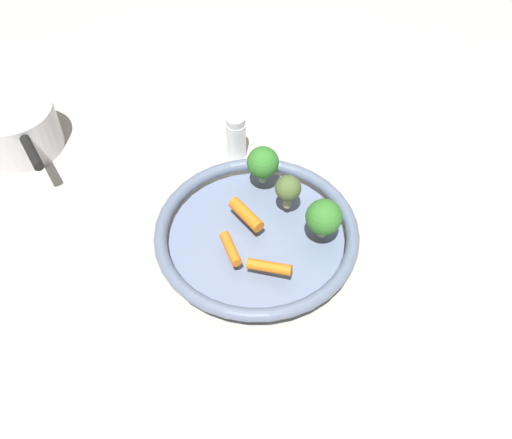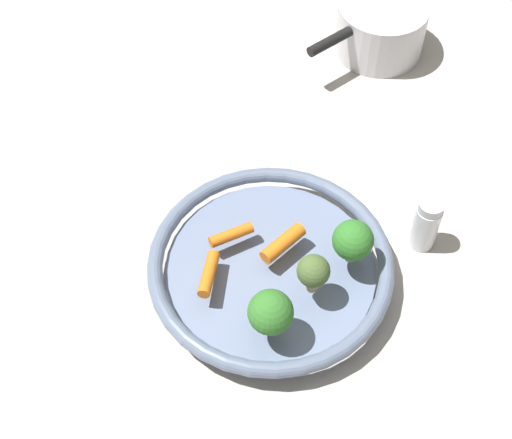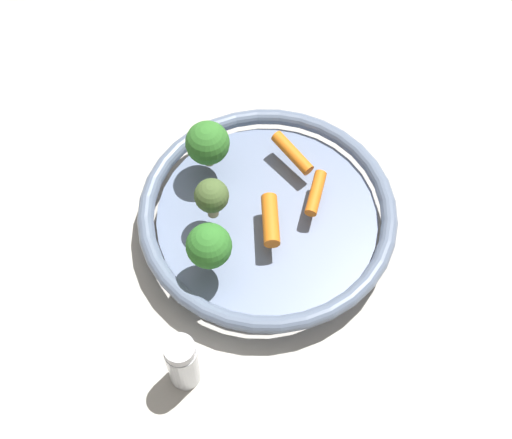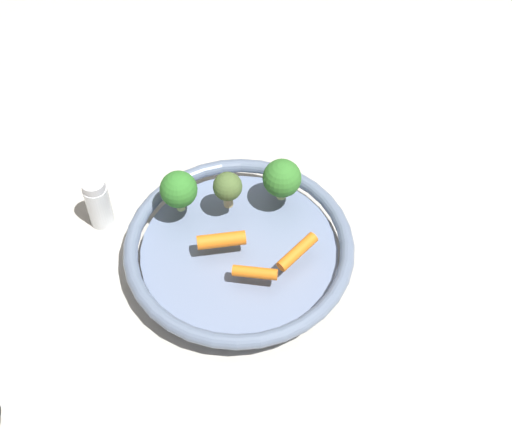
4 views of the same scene
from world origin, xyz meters
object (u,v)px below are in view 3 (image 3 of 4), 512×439
(baby_carrot_right, at_px, (292,153))
(broccoli_floret_mid, at_px, (212,196))
(baby_carrot_back, at_px, (270,220))
(serving_bowl, at_px, (267,217))
(baby_carrot_center, at_px, (316,193))
(broccoli_floret_edge, at_px, (209,246))
(salt_shaker, at_px, (183,362))
(broccoli_floret_small, at_px, (208,143))

(baby_carrot_right, bearing_deg, broccoli_floret_mid, -166.29)
(baby_carrot_right, bearing_deg, baby_carrot_back, -133.33)
(serving_bowl, height_order, baby_carrot_back, baby_carrot_back)
(baby_carrot_center, height_order, broccoli_floret_mid, broccoli_floret_mid)
(baby_carrot_right, height_order, broccoli_floret_mid, broccoli_floret_mid)
(broccoli_floret_mid, xyz_separation_m, broccoli_floret_edge, (-0.03, -0.06, 0.00))
(broccoli_floret_edge, xyz_separation_m, salt_shaker, (-0.08, -0.09, -0.04))
(serving_bowl, relative_size, salt_shaker, 3.65)
(serving_bowl, bearing_deg, broccoli_floret_small, 109.81)
(serving_bowl, xyz_separation_m, baby_carrot_back, (-0.01, -0.02, 0.03))
(broccoli_floret_small, distance_m, salt_shaker, 0.26)
(baby_carrot_right, xyz_separation_m, broccoli_floret_small, (-0.09, 0.04, 0.03))
(baby_carrot_back, bearing_deg, baby_carrot_right, 46.67)
(baby_carrot_back, bearing_deg, serving_bowl, 70.12)
(salt_shaker, bearing_deg, broccoli_floret_mid, 54.15)
(baby_carrot_back, relative_size, salt_shaker, 0.75)
(baby_carrot_back, distance_m, salt_shaker, 0.19)
(broccoli_floret_small, xyz_separation_m, salt_shaker, (-0.13, -0.21, -0.04))
(baby_carrot_back, bearing_deg, broccoli_floret_mid, 140.40)
(baby_carrot_back, bearing_deg, broccoli_floret_edge, -170.34)
(baby_carrot_right, distance_m, baby_carrot_back, 0.10)
(broccoli_floret_small, relative_size, salt_shaker, 0.77)
(broccoli_floret_mid, bearing_deg, baby_carrot_center, -16.05)
(baby_carrot_center, distance_m, broccoli_floret_edge, 0.15)
(baby_carrot_right, xyz_separation_m, salt_shaker, (-0.23, -0.18, -0.01))
(broccoli_floret_small, bearing_deg, baby_carrot_center, -48.81)
(baby_carrot_right, xyz_separation_m, baby_carrot_back, (-0.07, -0.07, 0.00))
(baby_carrot_back, bearing_deg, baby_carrot_center, 8.26)
(baby_carrot_back, distance_m, broccoli_floret_small, 0.12)
(baby_carrot_center, relative_size, broccoli_floret_mid, 0.98)
(baby_carrot_back, xyz_separation_m, baby_carrot_center, (0.06, 0.01, -0.00))
(broccoli_floret_mid, distance_m, broccoli_floret_small, 0.07)
(broccoli_floret_small, bearing_deg, broccoli_floret_edge, -114.70)
(baby_carrot_center, xyz_separation_m, salt_shaker, (-0.22, -0.11, -0.01))
(baby_carrot_right, height_order, salt_shaker, salt_shaker)
(baby_carrot_back, distance_m, broccoli_floret_mid, 0.07)
(serving_bowl, bearing_deg, baby_carrot_back, -109.88)
(baby_carrot_center, xyz_separation_m, broccoli_floret_mid, (-0.12, 0.03, 0.03))
(salt_shaker, bearing_deg, broccoli_floret_small, 58.21)
(baby_carrot_right, xyz_separation_m, broccoli_floret_mid, (-0.12, -0.03, 0.03))
(baby_carrot_center, height_order, broccoli_floret_edge, broccoli_floret_edge)
(serving_bowl, distance_m, broccoli_floret_small, 0.11)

